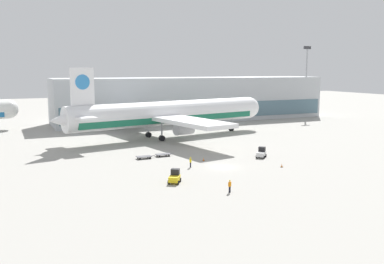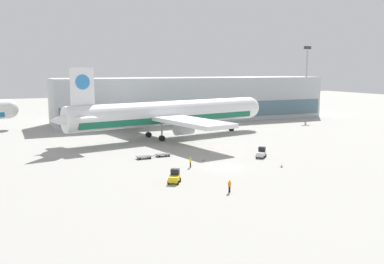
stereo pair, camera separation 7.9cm
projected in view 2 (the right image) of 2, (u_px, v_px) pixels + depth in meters
ground_plane at (223, 167)px, 73.36m from camera, size 400.00×400.00×0.00m
terminal_building at (194, 99)px, 140.94m from camera, size 90.00×18.20×14.00m
light_mast at (306, 77)px, 148.24m from camera, size 2.80×0.50×24.54m
airplane_main at (167, 114)px, 103.93m from camera, size 57.56×48.65×17.00m
baggage_tug_foreground at (175, 177)px, 63.11m from camera, size 2.58×2.81×2.00m
baggage_tug_mid at (261, 153)px, 81.24m from camera, size 2.74×2.73×2.00m
baggage_dolly_lead at (144, 157)px, 80.22m from camera, size 3.71×1.54×0.48m
baggage_dolly_second at (163, 154)px, 82.43m from camera, size 3.71×1.54×0.48m
ground_crew_near at (230, 185)px, 58.12m from camera, size 0.55×0.32×1.75m
ground_crew_far at (190, 161)px, 73.00m from camera, size 0.24×0.57×1.82m
traffic_cone_near at (282, 166)px, 73.26m from camera, size 0.40×0.40×0.60m
traffic_cone_far at (204, 159)px, 78.36m from camera, size 0.40×0.40×0.59m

